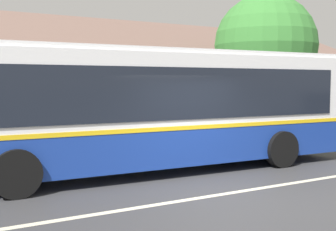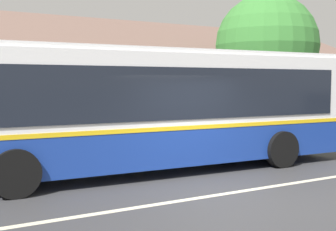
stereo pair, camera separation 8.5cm
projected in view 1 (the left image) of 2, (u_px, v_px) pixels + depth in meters
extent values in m
plane|color=#38383A|center=(227.00, 194.00, 8.79)|extent=(300.00, 300.00, 0.00)
cube|color=gray|center=(117.00, 150.00, 14.01)|extent=(60.00, 3.00, 0.15)
cube|color=beige|center=(227.00, 194.00, 8.79)|extent=(60.00, 0.16, 0.01)
cube|color=beige|center=(110.00, 91.00, 22.36)|extent=(26.09, 9.92, 3.72)
cube|color=brown|center=(128.00, 33.00, 19.98)|extent=(26.69, 5.02, 2.01)
cube|color=brown|center=(93.00, 42.00, 24.30)|extent=(26.69, 5.02, 2.01)
cube|color=black|center=(152.00, 89.00, 18.00)|extent=(1.10, 0.06, 1.30)
cube|color=black|center=(305.00, 88.00, 22.42)|extent=(1.10, 0.06, 1.30)
cube|color=#4C3323|center=(226.00, 109.00, 19.97)|extent=(1.00, 0.06, 2.10)
cube|color=navy|center=(141.00, 144.00, 10.97)|extent=(11.88, 2.94, 0.91)
cube|color=gold|center=(141.00, 124.00, 10.93)|extent=(11.90, 2.96, 0.10)
cube|color=white|center=(141.00, 89.00, 10.86)|extent=(11.88, 2.94, 1.75)
cube|color=white|center=(140.00, 52.00, 10.79)|extent=(11.64, 2.80, 0.12)
cube|color=black|center=(123.00, 92.00, 11.99)|extent=(10.85, 0.43, 1.25)
cube|color=black|center=(162.00, 94.00, 9.74)|extent=(10.85, 0.43, 1.25)
cube|color=black|center=(310.00, 91.00, 13.54)|extent=(0.12, 2.20, 1.25)
cube|color=black|center=(310.00, 65.00, 13.48)|extent=(0.11, 1.75, 0.24)
cube|color=black|center=(309.00, 142.00, 13.68)|extent=(0.17, 2.50, 0.28)
cube|color=#192D99|center=(73.00, 141.00, 11.43)|extent=(3.30, 0.15, 0.64)
cube|color=black|center=(252.00, 108.00, 14.12)|extent=(0.90, 0.06, 2.41)
cylinder|color=black|center=(229.00, 138.00, 13.75)|extent=(1.01, 0.32, 1.00)
cylinder|color=black|center=(282.00, 149.00, 11.53)|extent=(1.01, 0.32, 1.00)
cylinder|color=black|center=(3.00, 155.00, 10.63)|extent=(1.01, 0.32, 1.00)
cylinder|color=black|center=(17.00, 174.00, 8.41)|extent=(1.01, 0.32, 1.00)
cylinder|color=#4C3828|center=(264.00, 108.00, 18.10)|extent=(0.29, 0.29, 2.49)
sphere|color=#387A33|center=(265.00, 46.00, 17.90)|extent=(4.33, 4.33, 4.33)
sphere|color=#387A33|center=(249.00, 61.00, 17.76)|extent=(2.52, 2.52, 2.52)
cylinder|color=gray|center=(252.00, 109.00, 15.43)|extent=(0.07, 0.07, 2.40)
cube|color=#1959A5|center=(253.00, 83.00, 15.34)|extent=(0.36, 0.03, 0.48)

